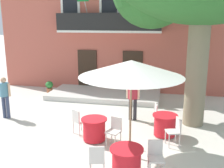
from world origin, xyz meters
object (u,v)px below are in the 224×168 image
pedestrian_mid_plaza (5,95)px  cafe_table_near_tree (94,129)px  cafe_chair_front_1 (97,159)px  ground_planter_left (49,86)px  cafe_table_middle (165,125)px  cafe_chair_near_tree_1 (78,120)px  pedestrian_near_entrance (133,97)px  cafe_umbrella (131,69)px  cafe_chair_near_tree_0 (115,129)px  cafe_chair_middle_0 (159,114)px  cafe_chair_front_0 (156,155)px  cafe_table_front (126,161)px  cafe_chair_middle_1 (175,130)px

pedestrian_mid_plaza → cafe_table_near_tree: bearing=-17.0°
cafe_chair_front_1 → ground_planter_left: 8.82m
ground_planter_left → cafe_table_middle: bearing=-35.0°
cafe_chair_near_tree_1 → pedestrian_near_entrance: 2.46m
cafe_table_middle → cafe_umbrella: (-0.97, -1.66, 2.22)m
cafe_chair_near_tree_0 → cafe_chair_middle_0: size_ratio=1.00×
cafe_chair_near_tree_0 → pedestrian_mid_plaza: (-4.83, 1.44, 0.44)m
cafe_umbrella → ground_planter_left: 8.50m
cafe_chair_middle_0 → cafe_chair_front_0: same height
cafe_chair_near_tree_1 → cafe_table_front: 2.99m
cafe_table_near_tree → pedestrian_mid_plaza: bearing=163.0°
cafe_chair_middle_1 → cafe_umbrella: size_ratio=0.31×
cafe_chair_front_0 → pedestrian_mid_plaza: size_ratio=0.53×
cafe_table_near_tree → cafe_chair_middle_0: bearing=37.5°
cafe_chair_middle_0 → cafe_table_middle: bearing=-71.2°
pedestrian_near_entrance → cafe_umbrella: bearing=-83.9°
cafe_chair_near_tree_1 → cafe_umbrella: 3.10m
cafe_chair_middle_1 → pedestrian_mid_plaza: size_ratio=0.53×
pedestrian_near_entrance → cafe_chair_front_0: bearing=-73.6°
cafe_chair_near_tree_1 → cafe_chair_middle_1: (3.28, -0.17, 0.00)m
cafe_chair_middle_1 → cafe_table_middle: bearing=115.9°
cafe_table_middle → cafe_chair_front_1: (-1.62, -2.94, 0.14)m
cafe_chair_front_0 → cafe_chair_front_1: (-1.43, -0.48, 0.00)m
cafe_chair_near_tree_0 → cafe_chair_middle_0: 2.19m
cafe_table_front → ground_planter_left: size_ratio=1.36×
cafe_chair_front_1 → pedestrian_mid_plaza: size_ratio=0.53×
ground_planter_left → cafe_chair_front_0: bearing=-48.2°
cafe_chair_near_tree_1 → cafe_chair_middle_1: size_ratio=1.00×
cafe_chair_near_tree_0 → pedestrian_near_entrance: size_ratio=0.55×
cafe_chair_near_tree_0 → cafe_umbrella: size_ratio=0.31×
ground_planter_left → cafe_chair_middle_1: bearing=-37.5°
cafe_chair_near_tree_1 → cafe_chair_front_0: bearing=-35.2°
pedestrian_mid_plaza → ground_planter_left: bearing=90.1°
cafe_table_near_tree → cafe_table_middle: size_ratio=1.00×
cafe_table_middle → cafe_chair_middle_1: size_ratio=0.95×
ground_planter_left → cafe_chair_middle_0: bearing=-31.5°
cafe_chair_near_tree_1 → cafe_chair_front_0: size_ratio=1.00×
cafe_table_near_tree → pedestrian_mid_plaza: 4.32m
cafe_chair_near_tree_0 → pedestrian_mid_plaza: size_ratio=0.53×
cafe_table_near_tree → cafe_chair_front_1: 2.19m
cafe_table_middle → cafe_table_near_tree: bearing=-159.5°
cafe_chair_middle_1 → cafe_chair_front_0: 1.85m
cafe_table_middle → cafe_chair_middle_0: cafe_chair_middle_0 is taller
cafe_table_middle → pedestrian_near_entrance: 1.88m
cafe_chair_middle_1 → pedestrian_near_entrance: size_ratio=0.55×
cafe_chair_front_1 → cafe_umbrella: 2.53m
cafe_chair_near_tree_1 → pedestrian_mid_plaza: size_ratio=0.53×
cafe_table_front → cafe_table_near_tree: bearing=126.9°
cafe_chair_middle_1 → pedestrian_near_entrance: (-1.61, 1.93, 0.41)m
cafe_chair_middle_1 → cafe_chair_front_1: bearing=-130.7°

